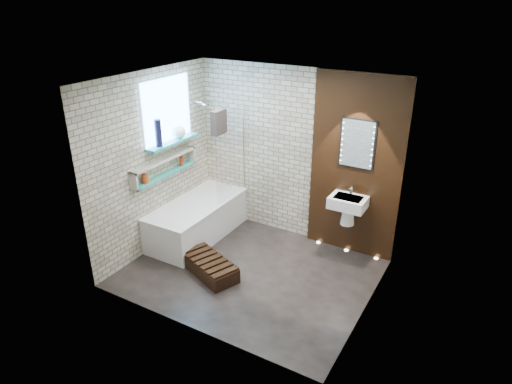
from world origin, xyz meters
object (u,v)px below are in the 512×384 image
Objects in this scene: bathtub at (197,219)px; led_mirror at (357,144)px; walnut_step at (209,267)px; bath_screen at (231,155)px; washbasin at (348,206)px.

bathtub is 2.49× the size of led_mirror.
walnut_step is (0.75, -0.75, -0.19)m from bathtub.
bath_screen is at bearing -169.34° from led_mirror.
washbasin is at bearing 5.78° from bath_screen.
walnut_step is at bearing -44.97° from bathtub.
bath_screen is at bearing 51.10° from bathtub.
walnut_step is at bearing -136.02° from washbasin.
washbasin is 0.83× the size of led_mirror.
bath_screen reaches higher than washbasin.
led_mirror is at bearing 47.10° from walnut_step.
washbasin is 0.88m from led_mirror.
bathtub is 2.68m from led_mirror.
bathtub is 1.24× the size of bath_screen.
led_mirror is at bearing 10.66° from bath_screen.
washbasin reaches higher than walnut_step.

